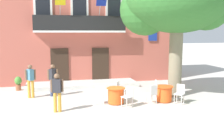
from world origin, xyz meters
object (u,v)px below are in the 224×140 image
object	(u,v)px
cafe_chair_near_tree_2	(152,93)
cafe_table_near_tree	(164,94)
plane_tree	(176,4)
cafe_chair_near_tree_0	(180,92)
cafe_chair_middle_0	(120,89)
cafe_chair_middle_1	(100,93)
pedestrian_mid_plaza	(31,79)
cafe_chair_near_tree_1	(158,88)
pedestrian_near_entrance	(53,78)
cafe_table_middle	(116,95)
ground_planter_left	(18,83)
cafe_chair_middle_2	(128,95)
pedestrian_by_tree	(57,91)

from	to	relation	value
cafe_chair_near_tree_2	cafe_table_near_tree	bearing A→B (deg)	21.08
plane_tree	cafe_chair_near_tree_2	world-z (taller)	plane_tree
cafe_chair_near_tree_0	cafe_chair_middle_0	xyz separation A→B (m)	(-2.54, 1.33, 0.00)
cafe_chair_middle_1	pedestrian_mid_plaza	bearing A→B (deg)	147.31
cafe_chair_near_tree_1	cafe_chair_middle_0	world-z (taller)	same
pedestrian_near_entrance	cafe_chair_near_tree_2	bearing A→B (deg)	-30.25
cafe_table_middle	pedestrian_mid_plaza	xyz separation A→B (m)	(-3.92, 2.06, 0.57)
cafe_chair_near_tree_2	pedestrian_near_entrance	size ratio (longest dim) A/B	0.55
cafe_chair_middle_0	plane_tree	bearing A→B (deg)	2.63
cafe_chair_near_tree_0	cafe_table_middle	xyz separation A→B (m)	(-2.90, 0.67, -0.14)
cafe_chair_middle_0	pedestrian_mid_plaza	world-z (taller)	pedestrian_mid_plaza
cafe_chair_near_tree_0	pedestrian_near_entrance	world-z (taller)	pedestrian_near_entrance
cafe_chair_near_tree_1	cafe_chair_middle_1	distance (m)	3.17
cafe_chair_near_tree_0	cafe_chair_near_tree_1	size ratio (longest dim) A/B	1.00
cafe_chair_near_tree_0	cafe_chair_middle_1	world-z (taller)	same
cafe_chair_near_tree_2	pedestrian_near_entrance	xyz separation A→B (m)	(-4.45, 2.59, 0.41)
cafe_table_near_tree	ground_planter_left	xyz separation A→B (m)	(-7.08, 4.17, 0.06)
cafe_chair_middle_0	cafe_chair_middle_2	distance (m)	1.30
cafe_chair_middle_1	cafe_chair_middle_0	bearing A→B (deg)	29.98
cafe_chair_near_tree_2	cafe_chair_middle_1	bearing A→B (deg)	168.86
cafe_chair_near_tree_2	cafe_chair_middle_0	bearing A→B (deg)	138.93
cafe_chair_near_tree_2	pedestrian_by_tree	world-z (taller)	pedestrian_by_tree
cafe_chair_near_tree_1	ground_planter_left	world-z (taller)	cafe_chair_near_tree_1
cafe_chair_near_tree_1	cafe_chair_middle_1	world-z (taller)	same
cafe_table_near_tree	pedestrian_near_entrance	world-z (taller)	pedestrian_near_entrance
plane_tree	cafe_chair_middle_2	bearing A→B (deg)	-153.34
cafe_table_middle	cafe_chair_middle_2	bearing A→B (deg)	-57.77
cafe_table_near_tree	cafe_chair_near_tree_1	distance (m)	0.77
cafe_chair_near_tree_1	cafe_table_middle	bearing A→B (deg)	-166.17
cafe_chair_near_tree_0	cafe_table_middle	world-z (taller)	cafe_chair_near_tree_0
cafe_chair_near_tree_1	pedestrian_by_tree	distance (m)	5.22
cafe_chair_middle_2	pedestrian_mid_plaza	xyz separation A→B (m)	(-4.32, 2.70, 0.43)
plane_tree	cafe_chair_middle_2	size ratio (longest dim) A/B	7.03
cafe_chair_near_tree_1	pedestrian_by_tree	bearing A→B (deg)	-165.91
plane_tree	cafe_chair_middle_2	xyz separation A→B (m)	(-2.86, -1.44, -4.16)
cafe_chair_near_tree_0	cafe_chair_middle_0	bearing A→B (deg)	152.33
cafe_chair_middle_0	ground_planter_left	distance (m)	6.10
cafe_chair_middle_0	cafe_chair_near_tree_2	bearing A→B (deg)	-41.07
cafe_chair_middle_1	ground_planter_left	bearing A→B (deg)	135.15
cafe_table_middle	pedestrian_near_entrance	world-z (taller)	pedestrian_near_entrance
cafe_chair_near_tree_1	cafe_chair_middle_2	size ratio (longest dim) A/B	1.00
plane_tree	cafe_chair_near_tree_0	xyz separation A→B (m)	(-0.37, -1.47, -4.16)
cafe_chair_middle_2	pedestrian_near_entrance	xyz separation A→B (m)	(-3.22, 2.79, 0.41)
cafe_table_near_tree	pedestrian_by_tree	distance (m)	5.06
cafe_chair_middle_2	pedestrian_by_tree	bearing A→B (deg)	-179.13
cafe_chair_middle_1	cafe_table_near_tree	bearing A→B (deg)	-3.66
cafe_table_near_tree	cafe_chair_middle_1	world-z (taller)	cafe_chair_middle_1
cafe_chair_middle_1	pedestrian_mid_plaza	size ratio (longest dim) A/B	0.54
plane_tree	pedestrian_by_tree	bearing A→B (deg)	-165.99
pedestrian_near_entrance	cafe_chair_near_tree_0	bearing A→B (deg)	-26.24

